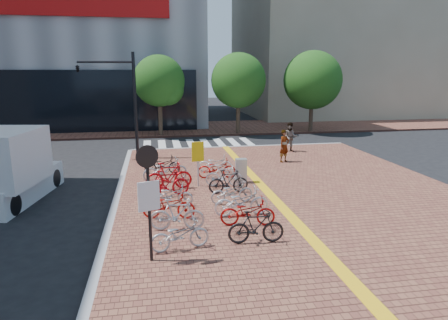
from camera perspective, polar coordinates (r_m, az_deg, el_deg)
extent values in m
plane|color=black|center=(14.08, 0.69, -8.07)|extent=(120.00, 120.00, 0.00)
cube|color=brown|center=(10.80, 22.49, -15.47)|extent=(14.00, 34.00, 0.15)
cube|color=yellow|center=(10.30, 17.62, -16.01)|extent=(0.40, 34.00, 0.01)
cube|color=gray|center=(9.47, -19.04, -19.40)|extent=(0.25, 34.00, 0.15)
cube|color=gray|center=(25.98, 2.34, 1.83)|extent=(14.00, 0.25, 0.15)
cube|color=brown|center=(34.37, -5.76, 4.47)|extent=(70.00, 8.00, 0.15)
cube|color=gray|center=(49.51, 15.18, 16.99)|extent=(20.00, 18.00, 18.00)
cube|color=silver|center=(27.39, -10.94, 2.03)|extent=(0.50, 4.00, 0.01)
cube|color=silver|center=(27.39, -8.85, 2.11)|extent=(0.50, 4.00, 0.01)
cube|color=silver|center=(27.43, -6.76, 2.19)|extent=(0.50, 4.00, 0.01)
cube|color=silver|center=(27.50, -4.67, 2.26)|extent=(0.50, 4.00, 0.01)
cube|color=silver|center=(27.60, -2.61, 2.33)|extent=(0.50, 4.00, 0.01)
cube|color=silver|center=(27.74, -0.55, 2.40)|extent=(0.50, 4.00, 0.01)
cube|color=silver|center=(27.92, 1.47, 2.46)|extent=(0.50, 4.00, 0.01)
cube|color=silver|center=(28.13, 3.47, 2.52)|extent=(0.50, 4.00, 0.01)
cylinder|color=#38281E|center=(30.64, -9.08, 5.96)|extent=(0.32, 0.32, 2.60)
sphere|color=#194714|center=(30.44, -9.27, 11.11)|extent=(3.80, 3.80, 3.80)
sphere|color=#194714|center=(30.18, -8.06, 9.99)|extent=(2.40, 2.40, 2.40)
cylinder|color=#38281E|center=(31.30, 2.03, 6.25)|extent=(0.32, 0.32, 2.60)
sphere|color=#194714|center=(31.11, 2.07, 11.29)|extent=(4.20, 4.20, 4.20)
sphere|color=#194714|center=(30.97, 3.28, 10.16)|extent=(2.40, 2.40, 2.40)
cylinder|color=#38281E|center=(33.06, 12.32, 6.32)|extent=(0.32, 0.32, 2.60)
sphere|color=#194714|center=(32.88, 12.55, 11.08)|extent=(4.60, 4.60, 4.60)
sphere|color=#194714|center=(32.85, 13.68, 9.98)|extent=(2.40, 2.40, 2.40)
imported|color=#ABABB0|center=(11.21, -6.33, -10.56)|extent=(1.74, 0.89, 0.87)
imported|color=#B3B2B7|center=(12.46, -6.73, -7.76)|extent=(1.74, 0.68, 1.02)
imported|color=red|center=(13.46, -7.91, -6.41)|extent=(1.85, 0.95, 0.93)
imported|color=#B8B8BD|center=(14.64, -7.62, -4.97)|extent=(1.70, 0.85, 0.85)
imported|color=#A60B13|center=(15.73, -8.16, -3.31)|extent=(1.85, 0.81, 1.07)
imported|color=red|center=(16.63, -7.88, -2.27)|extent=(1.97, 0.76, 1.15)
imported|color=#A8A8AC|center=(17.87, -8.40, -1.40)|extent=(2.09, 1.06, 1.05)
imported|color=black|center=(19.13, -8.78, -0.70)|extent=(1.73, 0.69, 0.89)
imported|color=black|center=(11.55, 4.61, -9.51)|extent=(1.65, 0.54, 0.98)
imported|color=#A10D0B|center=(12.78, 3.41, -7.41)|extent=(1.81, 0.86, 0.91)
imported|color=silver|center=(13.59, 2.51, -5.98)|extent=(1.90, 0.72, 0.98)
imported|color=#ACABB0|center=(14.84, 1.15, -4.59)|extent=(1.71, 0.83, 0.86)
imported|color=black|center=(16.01, 0.64, -3.08)|extent=(1.63, 0.51, 0.97)
imported|color=white|center=(16.88, 0.01, -2.26)|extent=(1.64, 0.70, 0.95)
imported|color=#A60F0B|center=(18.22, -1.04, -1.20)|extent=(1.80, 0.82, 0.91)
imported|color=white|center=(19.27, -1.26, -0.52)|extent=(1.70, 0.87, 0.85)
imported|color=gray|center=(21.60, 8.61, 2.00)|extent=(0.76, 0.67, 1.74)
imported|color=#4E5063|center=(24.39, 9.47, 3.22)|extent=(1.00, 0.86, 1.76)
cube|color=#B7B7BC|center=(17.51, 2.44, -1.53)|extent=(0.52, 0.40, 1.07)
cylinder|color=#B7B7BC|center=(16.92, -3.73, -0.66)|extent=(0.08, 0.08, 1.87)
cube|color=yellow|center=(16.74, -3.74, 1.21)|extent=(0.52, 0.13, 0.83)
cylinder|color=black|center=(10.31, -10.64, -6.33)|extent=(0.10, 0.10, 3.05)
cylinder|color=black|center=(9.92, -10.94, 0.50)|extent=(0.55, 0.22, 0.57)
cube|color=silver|center=(10.18, -10.70, -5.09)|extent=(0.54, 0.22, 0.76)
cylinder|color=black|center=(22.71, -12.54, 7.53)|extent=(0.17, 0.17, 5.79)
cylinder|color=black|center=(22.74, -16.58, 13.29)|extent=(2.90, 0.12, 0.12)
imported|color=black|center=(22.93, -20.21, 12.30)|extent=(0.25, 1.20, 0.48)
cube|color=silver|center=(17.77, -28.06, -3.47)|extent=(2.91, 5.25, 0.99)
cube|color=silver|center=(18.75, -26.44, 1.30)|extent=(2.42, 2.42, 1.44)
cylinder|color=black|center=(19.74, -28.09, -2.30)|extent=(0.37, 0.80, 0.77)
cylinder|color=black|center=(18.93, -23.06, -2.40)|extent=(0.37, 0.80, 0.77)
cylinder|color=black|center=(15.88, -27.93, -5.69)|extent=(0.37, 0.80, 0.77)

